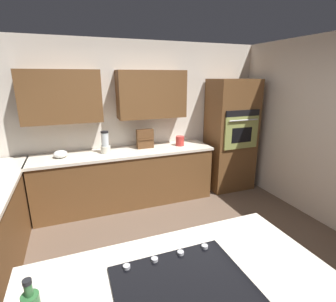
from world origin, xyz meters
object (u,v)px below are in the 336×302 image
Objects in this scene: mixing_bowl at (60,154)px; kettle at (180,141)px; spice_rack at (145,139)px; blender at (105,144)px; cooktop at (182,283)px; wall_oven at (231,135)px.

mixing_bowl is 1.21× the size of kettle.
kettle is at bearing 174.47° from spice_rack.
kettle is at bearing 180.00° from blender.
cooktop is at bearing 66.79° from kettle.
cooktop is 2.92m from spice_rack.
wall_oven is 1.60m from spice_rack.
blender is 0.66m from mixing_bowl.
kettle is at bearing 180.00° from mixing_bowl.
blender is at bearing 0.00° from kettle.
cooktop is at bearing 78.13° from spice_rack.
wall_oven is 2.25m from blender.
mixing_bowl is at bearing -75.98° from cooktop.
kettle is (-0.60, 0.06, -0.08)m from spice_rack.
cooktop is 2.20× the size of blender.
wall_oven is at bearing -128.42° from cooktop.
cooktop is 2.42× the size of spice_rack.
wall_oven is 2.63× the size of cooktop.
wall_oven is 10.22× the size of mixing_bowl.
kettle is at bearing -113.21° from cooktop.
blender is 1.25m from kettle.
wall_oven is at bearing 179.48° from mixing_bowl.
spice_rack is at bearing -5.53° from kettle.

